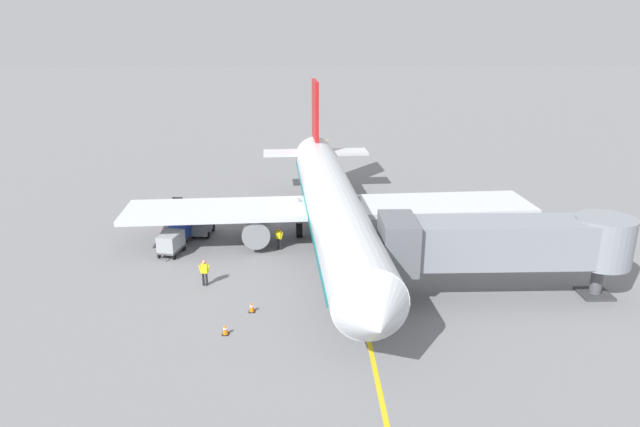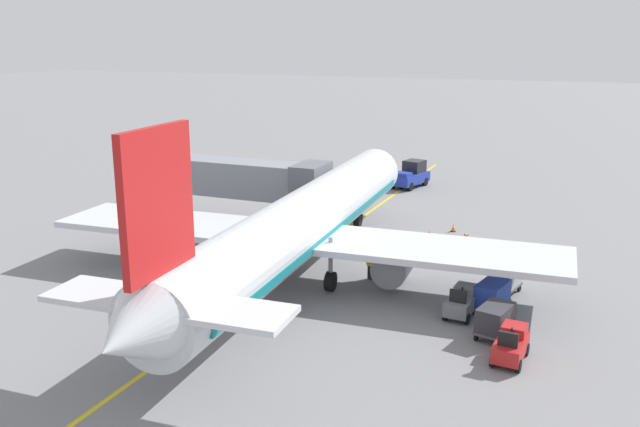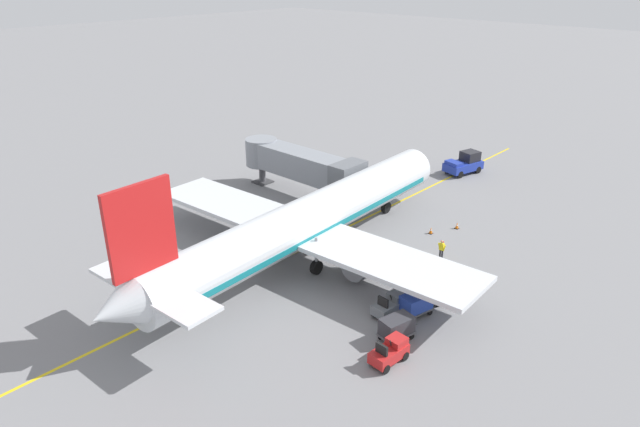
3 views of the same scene
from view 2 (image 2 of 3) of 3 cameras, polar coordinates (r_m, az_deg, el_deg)
name	(u,v)px [view 2 (image 2 of 3)]	position (r m, az deg, el deg)	size (l,w,h in m)	color
ground_plane	(275,280)	(39.72, -3.82, -5.59)	(400.00, 400.00, 0.00)	slate
gate_lead_in_line	(275,280)	(39.72, -3.82, -5.58)	(0.24, 80.00, 0.01)	gold
parked_airliner	(303,224)	(39.30, -1.47, -0.90)	(30.25, 37.33, 10.63)	silver
jet_bridge	(234,178)	(51.28, -7.22, 2.98)	(14.70, 3.50, 4.98)	gray
pushback_tractor	(410,175)	(64.44, 7.57, 3.22)	(3.19, 4.80, 2.40)	#1E339E
baggage_tug_lead	(462,302)	(35.26, 11.86, -7.31)	(1.46, 2.59, 1.62)	slate
baggage_tug_trailing	(511,345)	(31.15, 15.79, -10.61)	(1.44, 2.58, 1.62)	#B21E1E
baggage_cart_front	(505,277)	(38.60, 15.34, -5.21)	(1.75, 2.98, 1.58)	#4C4C51
baggage_cart_second_in_train	(492,294)	(35.97, 14.31, -6.61)	(1.75, 2.98, 1.58)	#4C4C51
baggage_cart_third_in_train	(495,319)	(33.05, 14.55, -8.57)	(1.75, 2.98, 1.58)	#4C4C51
ground_crew_wing_walker	(370,264)	(39.48, 4.24, -4.25)	(0.69, 0.39, 1.69)	#232328
ground_crew_loader	(465,245)	(43.92, 12.16, -2.59)	(0.72, 0.25, 1.69)	#232328
safety_cone_nose_left	(453,228)	(50.14, 11.17, -1.17)	(0.36, 0.36, 0.59)	black
safety_cone_nose_right	(429,235)	(48.06, 9.19, -1.77)	(0.36, 0.36, 0.59)	black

